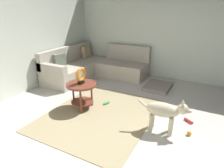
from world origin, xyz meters
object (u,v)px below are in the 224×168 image
object	(u,v)px
sectional_couch	(94,67)
dog_toy_bone	(106,103)
dog_bed_mat	(158,87)
dog	(165,112)
dog_toy_ball	(189,133)
side_table	(82,89)
dog_toy_rope	(188,121)
torus_sculpture	(81,75)

from	to	relation	value
sectional_couch	dog_toy_bone	distance (m)	1.87
sectional_couch	dog_bed_mat	distance (m)	1.96
dog	dog_toy_bone	distance (m)	1.43
dog_bed_mat	dog	world-z (taller)	dog
sectional_couch	dog_toy_ball	size ratio (longest dim) A/B	31.10
side_table	dog_bed_mat	bearing A→B (deg)	-31.21
side_table	dog_toy_ball	distance (m)	2.10
side_table	dog_bed_mat	world-z (taller)	side_table
dog	dog_toy_bone	size ratio (longest dim) A/B	4.71
side_table	dog	bearing A→B (deg)	-91.65
sectional_couch	dog_toy_rope	size ratio (longest dim) A/B	12.69
dog_bed_mat	sectional_couch	bearing A→B (deg)	89.84
side_table	torus_sculpture	xyz separation A→B (m)	(-0.00, -0.00, 0.29)
torus_sculpture	dog	world-z (taller)	torus_sculpture
dog_bed_mat	dog_toy_bone	size ratio (longest dim) A/B	4.44
side_table	torus_sculpture	world-z (taller)	torus_sculpture
side_table	dog_toy_bone	xyz separation A→B (m)	(0.38, -0.35, -0.39)
dog	dog_toy_rope	bearing A→B (deg)	140.58
sectional_couch	dog	xyz separation A→B (m)	(-1.83, -2.54, 0.09)
side_table	dog_toy_bone	size ratio (longest dim) A/B	3.33
torus_sculpture	dog_bed_mat	distance (m)	2.18
sectional_couch	torus_sculpture	world-z (taller)	sectional_couch
torus_sculpture	dog_toy_bone	size ratio (longest dim) A/B	1.81
torus_sculpture	dog_bed_mat	size ratio (longest dim) A/B	0.41
dog	dog_toy_bone	world-z (taller)	dog
side_table	dog_toy_ball	bearing A→B (deg)	-88.59
dog_toy_rope	dog_toy_bone	world-z (taller)	dog_toy_bone
dog	sectional_couch	bearing A→B (deg)	-132.12
sectional_couch	torus_sculpture	bearing A→B (deg)	-153.97
torus_sculpture	dog_toy_rope	distance (m)	2.16
torus_sculpture	dog	size ratio (longest dim) A/B	0.38
sectional_couch	side_table	distance (m)	1.98
sectional_couch	dog_toy_ball	xyz separation A→B (m)	(-1.73, -2.93, -0.25)
dog_toy_ball	dog_bed_mat	bearing A→B (deg)	29.93
dog	dog_bed_mat	bearing A→B (deg)	-168.27
dog_bed_mat	dog_toy_ball	distance (m)	1.99
dog_bed_mat	dog	bearing A→B (deg)	-161.89
sectional_couch	dog_bed_mat	bearing A→B (deg)	-90.16
dog	dog_toy_rope	world-z (taller)	dog
torus_sculpture	dog	bearing A→B (deg)	-91.65
torus_sculpture	dog_toy_ball	xyz separation A→B (m)	(0.05, -2.06, -0.68)
sectional_couch	side_table	bearing A→B (deg)	-153.97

